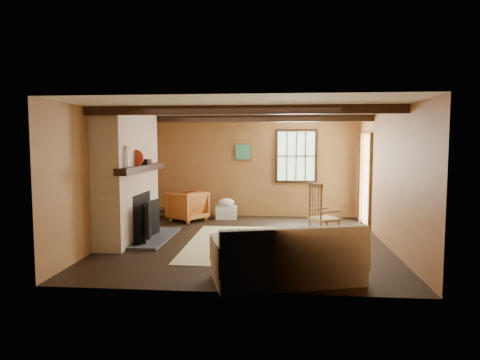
# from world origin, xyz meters

# --- Properties ---
(ground) EXTENTS (5.50, 5.50, 0.00)m
(ground) POSITION_xyz_m (0.00, 0.00, 0.00)
(ground) COLOR black
(ground) RESTS_ON ground
(room_envelope) EXTENTS (5.02, 5.52, 2.44)m
(room_envelope) POSITION_xyz_m (0.22, 0.26, 1.63)
(room_envelope) COLOR #956235
(room_envelope) RESTS_ON ground
(fireplace) EXTENTS (1.02, 2.30, 2.40)m
(fireplace) POSITION_xyz_m (-2.23, -0.00, 1.10)
(fireplace) COLOR #AD5243
(fireplace) RESTS_ON ground
(rug) EXTENTS (2.50, 3.00, 0.01)m
(rug) POSITION_xyz_m (0.20, -0.20, 0.00)
(rug) COLOR tan
(rug) RESTS_ON ground
(rocking_chair) EXTENTS (0.90, 0.73, 1.11)m
(rocking_chair) POSITION_xyz_m (1.38, 0.08, 0.47)
(rocking_chair) COLOR tan
(rocking_chair) RESTS_ON ground
(sofa) EXTENTS (2.11, 1.37, 0.79)m
(sofa) POSITION_xyz_m (0.72, -2.30, 0.28)
(sofa) COLOR beige
(sofa) RESTS_ON ground
(firewood_pile) EXTENTS (0.67, 0.12, 0.25)m
(firewood_pile) POSITION_xyz_m (-2.04, 2.40, 0.12)
(firewood_pile) COLOR brown
(firewood_pile) RESTS_ON ground
(laundry_basket) EXTENTS (0.53, 0.42, 0.30)m
(laundry_basket) POSITION_xyz_m (-0.67, 2.31, 0.15)
(laundry_basket) COLOR white
(laundry_basket) RESTS_ON ground
(basket_pillow) EXTENTS (0.38, 0.31, 0.19)m
(basket_pillow) POSITION_xyz_m (-0.67, 2.31, 0.40)
(basket_pillow) COLOR beige
(basket_pillow) RESTS_ON laundry_basket
(armchair) EXTENTS (1.05, 1.04, 0.70)m
(armchair) POSITION_xyz_m (-1.55, 1.95, 0.35)
(armchair) COLOR #BF6026
(armchair) RESTS_ON ground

